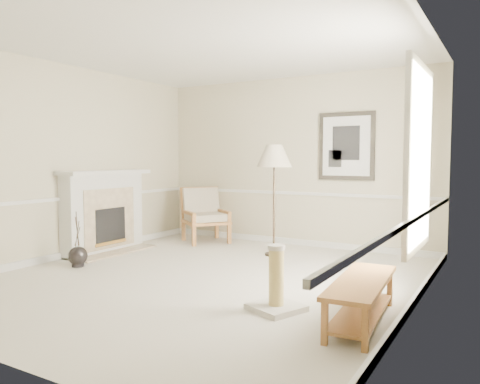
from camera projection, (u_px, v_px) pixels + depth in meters
The scene contains 8 objects.
ground at pixel (203, 278), 5.84m from camera, with size 5.50×5.50×0.00m, color silver.
room at pixel (215, 128), 5.71m from camera, with size 5.04×5.54×2.92m.
fireplace at pixel (104, 212), 7.49m from camera, with size 0.64×1.64×1.31m.
floor_vase at pixel (78, 257), 6.47m from camera, with size 0.26×0.26×0.77m.
armchair at pixel (204, 212), 8.49m from camera, with size 1.07×1.06×0.97m.
floor_lamp at pixel (274, 159), 7.15m from camera, with size 0.58×0.58×1.71m.
bench at pixel (361, 294), 4.23m from camera, with size 0.53×1.43×0.40m.
scratching_post at pixel (276, 290), 4.59m from camera, with size 0.59×0.59×0.65m.
Camera 1 is at (3.29, -4.74, 1.49)m, focal length 35.00 mm.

